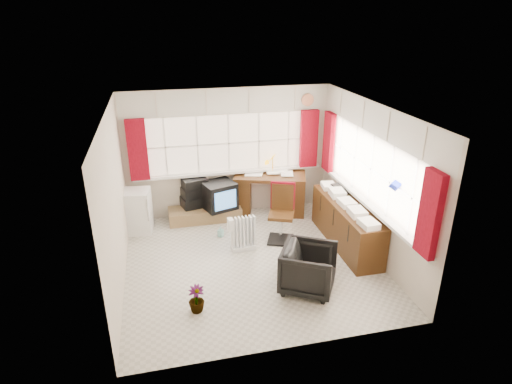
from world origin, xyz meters
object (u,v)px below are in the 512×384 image
credenza (346,224)px  office_chair (309,269)px  radiator (243,237)px  task_chair (282,210)px  tv_bench (205,214)px  crt_tv (219,195)px  desk (270,191)px  desk_lamp (273,160)px  mini_fridge (138,211)px

credenza → office_chair: bearing=-134.4°
radiator → credenza: credenza is taller
task_chair → tv_bench: task_chair is taller
task_chair → crt_tv: size_ratio=1.46×
desk → crt_tv: bearing=-172.5°
desk_lamp → mini_fridge: size_ratio=0.48×
desk → radiator: bearing=-121.0°
mini_fridge → office_chair: bearing=-45.0°
mini_fridge → desk: bearing=5.9°
desk_lamp → credenza: bearing=-62.8°
desk → mini_fridge: size_ratio=1.91×
tv_bench → task_chair: bearing=-40.0°
radiator → crt_tv: (-0.22, 1.25, 0.26)m
desk_lamp → mini_fridge: desk_lamp is taller
desk → desk_lamp: 0.64m
office_chair → tv_bench: size_ratio=0.54×
credenza → desk_lamp: bearing=117.2°
tv_bench → credenza: bearing=-33.7°
office_chair → tv_bench: bearing=54.3°
office_chair → crt_tv: bearing=49.4°
radiator → tv_bench: radiator is taller
office_chair → desk: bearing=26.9°
crt_tv → task_chair: bearing=-45.7°
tv_bench → crt_tv: bearing=-11.7°
credenza → mini_fridge: size_ratio=2.48×
crt_tv → office_chair: bearing=-70.4°
task_chair → radiator: size_ratio=1.68×
tv_bench → desk: bearing=3.4°
office_chair → mini_fridge: size_ratio=0.94×
radiator → tv_bench: 1.41m
desk_lamp → task_chair: 1.33m
credenza → crt_tv: bearing=143.8°
credenza → crt_tv: credenza is taller
desk → mini_fridge: desk is taller
task_chair → desk_lamp: bearing=82.6°
office_chair → radiator: office_chair is taller
desk_lamp → tv_bench: bearing=-173.2°
desk → crt_tv: desk is taller
desk → office_chair: 2.71m
task_chair → credenza: size_ratio=0.52×
task_chair → mini_fridge: task_chair is taller
desk → task_chair: size_ratio=1.47×
office_chair → mini_fridge: 3.46m
credenza → crt_tv: (-2.00, 1.46, 0.12)m
desk → crt_tv: size_ratio=2.15×
desk → radiator: desk is taller
desk_lamp → radiator: size_ratio=0.62×
desk → desk_lamp: size_ratio=3.97×
office_chair → tv_bench: (-1.19, 2.63, -0.22)m
radiator → mini_fridge: size_ratio=0.77×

